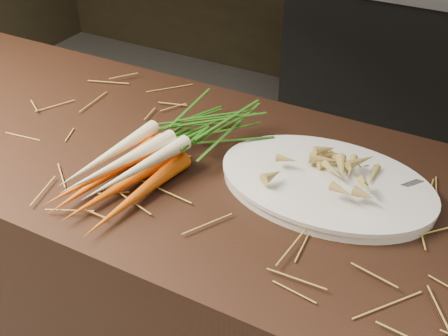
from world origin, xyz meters
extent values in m
cube|color=black|center=(0.00, 0.30, 0.45)|extent=(2.40, 0.70, 0.90)
cone|color=#DC4F0E|center=(-0.27, 0.14, 0.92)|extent=(0.08, 0.31, 0.04)
cone|color=#DC4F0E|center=(-0.23, 0.13, 0.92)|extent=(0.11, 0.31, 0.04)
cone|color=#DC4F0E|center=(-0.18, 0.12, 0.92)|extent=(0.07, 0.31, 0.04)
cone|color=#DC4F0E|center=(-0.25, 0.12, 0.95)|extent=(0.11, 0.31, 0.04)
cone|color=beige|center=(-0.26, 0.15, 0.98)|extent=(0.06, 0.29, 0.05)
cone|color=beige|center=(-0.22, 0.13, 0.98)|extent=(0.10, 0.29, 0.04)
cone|color=beige|center=(-0.18, 0.13, 0.98)|extent=(0.08, 0.29, 0.05)
ellipsoid|color=#296E14|center=(-0.17, 0.39, 0.95)|extent=(0.24, 0.30, 0.10)
cube|color=silver|center=(0.30, 0.32, 0.93)|extent=(0.11, 0.15, 0.00)
camera|label=1|loc=(0.40, -0.58, 1.62)|focal=45.00mm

